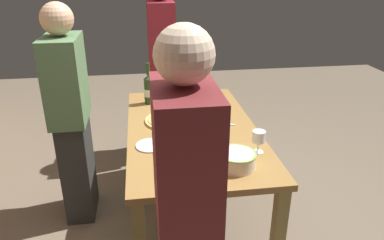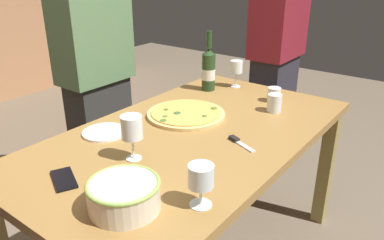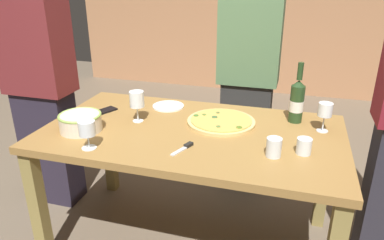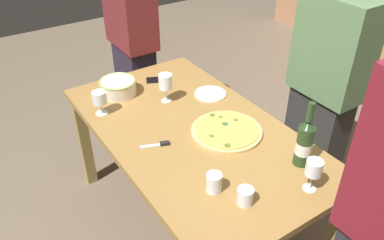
{
  "view_description": "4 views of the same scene",
  "coord_description": "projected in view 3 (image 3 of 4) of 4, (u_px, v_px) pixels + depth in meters",
  "views": [
    {
      "loc": [
        -2.32,
        0.34,
        1.83
      ],
      "look_at": [
        0.0,
        0.0,
        0.81
      ],
      "focal_mm": 34.15,
      "sensor_mm": 36.0,
      "label": 1
    },
    {
      "loc": [
        -1.22,
        -0.92,
        1.46
      ],
      "look_at": [
        0.0,
        0.0,
        0.81
      ],
      "focal_mm": 35.45,
      "sensor_mm": 36.0,
      "label": 2
    },
    {
      "loc": [
        0.51,
        -1.73,
        1.55
      ],
      "look_at": [
        0.0,
        0.0,
        0.81
      ],
      "focal_mm": 34.2,
      "sensor_mm": 36.0,
      "label": 3
    },
    {
      "loc": [
        1.43,
        -0.95,
        1.97
      ],
      "look_at": [
        0.0,
        0.0,
        0.81
      ],
      "focal_mm": 36.28,
      "sensor_mm": 36.0,
      "label": 4
    }
  ],
  "objects": [
    {
      "name": "wine_bottle",
      "position": [
        297.0,
        101.0,
        2.03
      ],
      "size": [
        0.08,
        0.08,
        0.34
      ],
      "color": "#233D1D",
      "rests_on": "dining_table"
    },
    {
      "name": "wine_glass_by_bottle",
      "position": [
        325.0,
        111.0,
        1.91
      ],
      "size": [
        0.07,
        0.07,
        0.16
      ],
      "color": "white",
      "rests_on": "dining_table"
    },
    {
      "name": "person_guest_left",
      "position": [
        248.0,
        80.0,
        2.65
      ],
      "size": [
        0.43,
        0.24,
        1.6
      ],
      "rotation": [
        0.0,
        0.0,
        -1.77
      ],
      "color": "#2B2B2A",
      "rests_on": "ground"
    },
    {
      "name": "person_guest_right",
      "position": [
        41.0,
        88.0,
        2.38
      ],
      "size": [
        0.42,
        0.24,
        1.64
      ],
      "rotation": [
        0.0,
        0.0,
        -0.17
      ],
      "color": "#282231",
      "rests_on": "ground"
    },
    {
      "name": "pizza",
      "position": [
        221.0,
        121.0,
        2.05
      ],
      "size": [
        0.38,
        0.38,
        0.03
      ],
      "color": "#DFBC71",
      "rests_on": "dining_table"
    },
    {
      "name": "wine_glass_near_pizza",
      "position": [
        87.0,
        130.0,
        1.73
      ],
      "size": [
        0.08,
        0.08,
        0.14
      ],
      "color": "white",
      "rests_on": "dining_table"
    },
    {
      "name": "cell_phone",
      "position": [
        105.0,
        111.0,
        2.22
      ],
      "size": [
        0.13,
        0.16,
        0.01
      ],
      "primitive_type": "cube",
      "rotation": [
        0.0,
        0.0,
        5.84
      ],
      "color": "black",
      "rests_on": "dining_table"
    },
    {
      "name": "pizza_knife",
      "position": [
        185.0,
        147.0,
        1.76
      ],
      "size": [
        0.08,
        0.15,
        0.02
      ],
      "color": "silver",
      "rests_on": "dining_table"
    },
    {
      "name": "wine_glass_far_left",
      "position": [
        137.0,
        101.0,
        2.04
      ],
      "size": [
        0.08,
        0.08,
        0.18
      ],
      "color": "white",
      "rests_on": "dining_table"
    },
    {
      "name": "cup_ceramic",
      "position": [
        274.0,
        147.0,
        1.68
      ],
      "size": [
        0.07,
        0.07,
        0.09
      ],
      "primitive_type": "cylinder",
      "color": "white",
      "rests_on": "dining_table"
    },
    {
      "name": "serving_bowl",
      "position": [
        80.0,
        121.0,
        1.95
      ],
      "size": [
        0.23,
        0.23,
        0.09
      ],
      "color": "beige",
      "rests_on": "dining_table"
    },
    {
      "name": "cup_amber",
      "position": [
        304.0,
        146.0,
        1.7
      ],
      "size": [
        0.07,
        0.07,
        0.08
      ],
      "primitive_type": "cylinder",
      "color": "white",
      "rests_on": "dining_table"
    },
    {
      "name": "dining_table",
      "position": [
        192.0,
        145.0,
        2.0
      ],
      "size": [
        1.6,
        0.9,
        0.75
      ],
      "color": "olive",
      "rests_on": "ground"
    },
    {
      "name": "side_plate",
      "position": [
        168.0,
        106.0,
        2.3
      ],
      "size": [
        0.2,
        0.2,
        0.01
      ],
      "primitive_type": "cylinder",
      "color": "white",
      "rests_on": "dining_table"
    }
  ]
}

